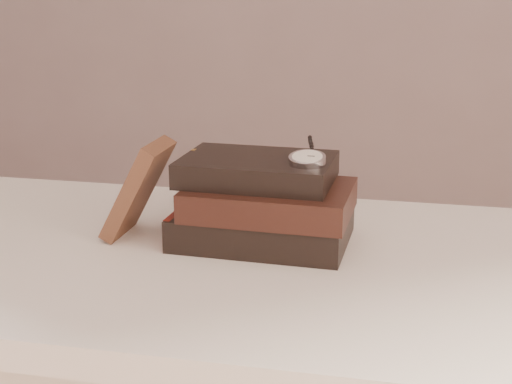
# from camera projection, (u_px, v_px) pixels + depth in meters

# --- Properties ---
(table) EXTENTS (1.00, 0.60, 0.75)m
(table) POSITION_uv_depth(u_px,v_px,m) (175.00, 307.00, 1.07)
(table) COLOR white
(table) RESTS_ON ground
(book_stack) EXTENTS (0.26, 0.18, 0.13)m
(book_stack) POSITION_uv_depth(u_px,v_px,m) (264.00, 203.00, 1.06)
(book_stack) COLOR black
(book_stack) RESTS_ON table
(journal) EXTENTS (0.09, 0.10, 0.15)m
(journal) POSITION_uv_depth(u_px,v_px,m) (138.00, 189.00, 1.08)
(journal) COLOR #412419
(journal) RESTS_ON table
(pocket_watch) EXTENTS (0.05, 0.15, 0.02)m
(pocket_watch) POSITION_uv_depth(u_px,v_px,m) (307.00, 158.00, 1.01)
(pocket_watch) COLOR silver
(pocket_watch) RESTS_ON book_stack
(eyeglasses) EXTENTS (0.11, 0.12, 0.05)m
(eyeglasses) POSITION_uv_depth(u_px,v_px,m) (222.00, 176.00, 1.16)
(eyeglasses) COLOR silver
(eyeglasses) RESTS_ON book_stack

